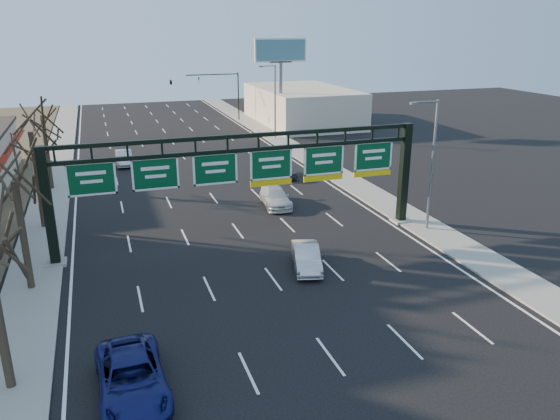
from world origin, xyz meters
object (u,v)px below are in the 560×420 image
object	(u,v)px
car_blue_suv	(132,378)
car_silver_sedan	(306,257)
car_white_wagon	(275,197)
sign_gantry	(246,173)

from	to	relation	value
car_blue_suv	car_silver_sedan	bearing A→B (deg)	37.71
car_blue_suv	car_white_wagon	distance (m)	24.01
sign_gantry	car_white_wagon	world-z (taller)	sign_gantry
car_white_wagon	sign_gantry	bearing A→B (deg)	-116.17
car_white_wagon	car_silver_sedan	bearing A→B (deg)	-93.47
car_silver_sedan	car_blue_suv	bearing A→B (deg)	-125.58
sign_gantry	car_white_wagon	bearing A→B (deg)	57.93
car_silver_sedan	car_white_wagon	size ratio (longest dim) A/B	0.88
sign_gantry	car_blue_suv	xyz separation A→B (m)	(-8.44, -13.96, -3.86)
sign_gantry	car_silver_sedan	distance (m)	6.89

